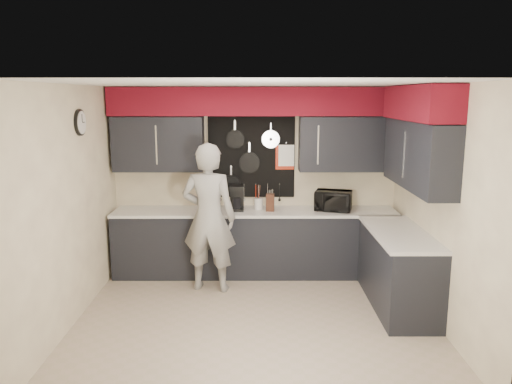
{
  "coord_description": "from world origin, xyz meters",
  "views": [
    {
      "loc": [
        0.0,
        -5.28,
        2.48
      ],
      "look_at": [
        0.01,
        0.5,
        1.36
      ],
      "focal_mm": 35.0,
      "sensor_mm": 36.0,
      "label": 1
    }
  ],
  "objects_px": {
    "knife_block": "(270,202)",
    "person": "(209,218)",
    "microwave": "(333,201)",
    "utensil_crock": "(258,204)",
    "coffee_maker": "(237,197)"
  },
  "relations": [
    {
      "from": "microwave",
      "to": "person",
      "type": "xyz_separation_m",
      "value": [
        -1.66,
        -0.56,
        -0.1
      ]
    },
    {
      "from": "utensil_crock",
      "to": "coffee_maker",
      "type": "distance_m",
      "value": 0.32
    },
    {
      "from": "utensil_crock",
      "to": "person",
      "type": "distance_m",
      "value": 0.9
    },
    {
      "from": "utensil_crock",
      "to": "person",
      "type": "relative_size",
      "value": 0.08
    },
    {
      "from": "person",
      "to": "utensil_crock",
      "type": "bearing_deg",
      "value": -125.0
    },
    {
      "from": "utensil_crock",
      "to": "coffee_maker",
      "type": "xyz_separation_m",
      "value": [
        -0.3,
        -0.05,
        0.1
      ]
    },
    {
      "from": "microwave",
      "to": "utensil_crock",
      "type": "relative_size",
      "value": 3.13
    },
    {
      "from": "coffee_maker",
      "to": "microwave",
      "type": "bearing_deg",
      "value": -2.73
    },
    {
      "from": "knife_block",
      "to": "coffee_maker",
      "type": "distance_m",
      "value": 0.47
    },
    {
      "from": "knife_block",
      "to": "person",
      "type": "distance_m",
      "value": 0.96
    },
    {
      "from": "utensil_crock",
      "to": "coffee_maker",
      "type": "relative_size",
      "value": 0.45
    },
    {
      "from": "coffee_maker",
      "to": "person",
      "type": "height_order",
      "value": "person"
    },
    {
      "from": "microwave",
      "to": "coffee_maker",
      "type": "xyz_separation_m",
      "value": [
        -1.33,
        0.02,
        0.05
      ]
    },
    {
      "from": "microwave",
      "to": "knife_block",
      "type": "xyz_separation_m",
      "value": [
        -0.87,
        -0.04,
        -0.02
      ]
    },
    {
      "from": "knife_block",
      "to": "person",
      "type": "height_order",
      "value": "person"
    }
  ]
}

